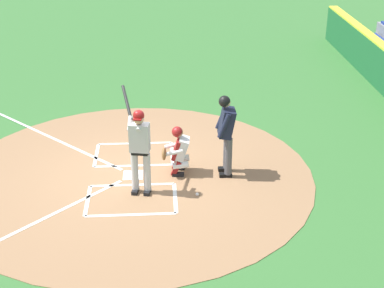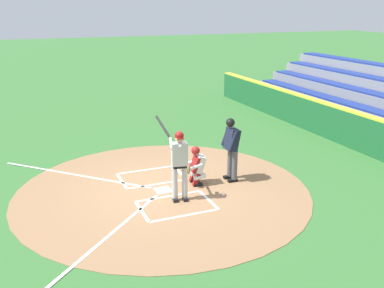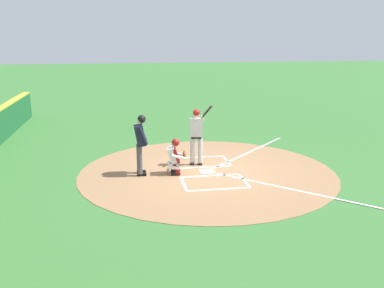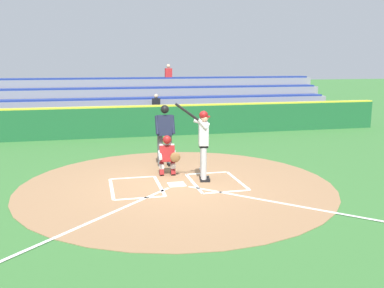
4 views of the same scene
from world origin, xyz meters
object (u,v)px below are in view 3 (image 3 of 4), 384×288
Objects in this scene: catcher at (175,156)px; batter at (197,133)px; plate_umpire at (140,141)px; baseball at (161,164)px.

batter is at bearing 134.61° from catcher.
plate_umpire is 25.20× the size of baseball.
catcher is (0.80, -0.82, -0.51)m from batter.
batter reaches higher than catcher.
catcher is 15.27× the size of baseball.
batter is 1.14× the size of plate_umpire.
baseball is (-0.92, 0.69, -1.04)m from plate_umpire.
batter is 1.25m from catcher.
batter reaches higher than baseball.
catcher is 1.22m from baseball.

